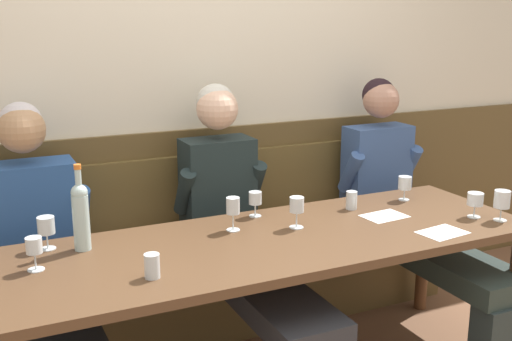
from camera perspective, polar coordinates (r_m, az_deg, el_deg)
name	(u,v)px	position (r m, az deg, el deg)	size (l,w,h in m)	color
room_wall_back	(197,68)	(3.41, -5.47, 9.40)	(6.80, 0.08, 2.80)	beige
wood_wainscot_panel	(204,222)	(3.54, -4.84, -4.74)	(6.80, 0.03, 1.07)	brown
wall_bench	(218,277)	(3.45, -3.51, -9.79)	(2.74, 0.42, 0.94)	brown
dining_table	(272,254)	(2.75, 1.48, -7.69)	(2.44, 0.80, 0.72)	#513622
person_left_seat	(40,268)	(2.81, -19.30, -8.46)	(0.53, 1.22, 1.30)	#322D37
person_center_left_seat	(241,229)	(3.03, -1.35, -5.38)	(0.47, 1.22, 1.34)	#29233C
person_right_seat	(411,207)	(3.53, 14.11, -3.32)	(0.50, 1.22, 1.33)	#273233
wine_bottle_amber_mid	(81,214)	(2.65, -15.87, -3.88)	(0.07, 0.07, 0.37)	#AFCAC7
wine_glass_center_front	(233,208)	(2.79, -2.14, -3.45)	(0.06, 0.06, 0.16)	silver
wine_glass_right_end	(255,199)	(2.99, -0.07, -2.65)	(0.06, 0.06, 0.12)	silver
wine_glass_near_bucket	(297,206)	(2.83, 3.78, -3.28)	(0.07, 0.07, 0.15)	silver
wine_glass_mid_left	(46,226)	(2.71, -18.80, -4.91)	(0.07, 0.07, 0.14)	silver
wine_glass_mid_right	(475,200)	(3.16, 19.58, -2.57)	(0.08, 0.08, 0.12)	silver
wine_glass_left_end	(405,184)	(3.35, 13.57, -1.18)	(0.07, 0.07, 0.13)	silver
wine_glass_by_bottle	(502,201)	(3.15, 21.75, -2.61)	(0.07, 0.07, 0.15)	silver
wine_glass_center_rear	(34,248)	(2.51, -19.80, -6.71)	(0.06, 0.06, 0.13)	silver
water_tumbler_right	(152,266)	(2.35, -9.57, -8.68)	(0.06, 0.06, 0.09)	silver
water_tumbler_center	(352,200)	(3.15, 8.81, -2.72)	(0.06, 0.06, 0.09)	silver
tasting_sheet_left_guest	(384,216)	(3.08, 11.77, -4.14)	(0.21, 0.15, 0.00)	white
tasting_sheet_right_guest	(443,233)	(2.92, 16.84, -5.50)	(0.21, 0.15, 0.00)	white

